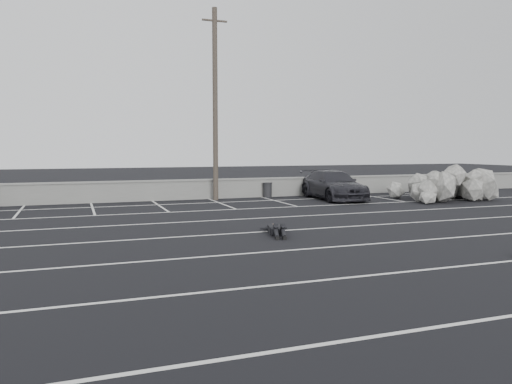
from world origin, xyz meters
name	(u,v)px	position (x,y,z in m)	size (l,w,h in m)	color
ground	(304,249)	(0.00, 0.00, 0.00)	(120.00, 120.00, 0.00)	black
seawall	(190,189)	(0.00, 14.00, 0.55)	(50.00, 0.45, 1.06)	gray
stall_lines	(248,225)	(-0.08, 4.41, 0.00)	(36.00, 20.05, 0.01)	silver
car_right	(333,185)	(7.22, 11.48, 0.76)	(2.13, 5.23, 1.52)	#242329
utility_pole	(215,104)	(1.21, 13.20, 4.98)	(1.31, 0.26, 9.83)	#4C4238
trash_bin	(267,190)	(4.28, 13.60, 0.41)	(0.64, 0.64, 0.81)	#232326
riprap_pile	(449,189)	(12.88, 9.25, 0.56)	(5.08, 4.04, 1.53)	#A8A49D
person	(275,226)	(0.23, 2.61, 0.23)	(1.43, 2.45, 0.46)	black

